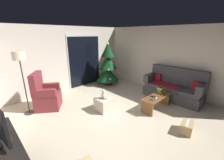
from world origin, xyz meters
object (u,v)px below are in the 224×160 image
Objects in this scene: remote_graphite at (152,99)px; floor_lamp at (20,62)px; ottoman at (104,104)px; cardboard_box_taped_mid_floor at (187,127)px; remote_black at (153,96)px; coffee_table at (156,100)px; teddy_bear_cream at (104,95)px; christmas_tree at (108,66)px; cell_phone at (162,87)px; remote_silver at (156,98)px; book_stack at (161,90)px; armchair at (46,96)px; couch at (174,88)px.

floor_lamp is (-2.58, 2.42, 1.09)m from remote_graphite.
cardboard_box_taped_mid_floor is at bearing -71.45° from ottoman.
remote_black and remote_graphite have the same top height.
coffee_table is 1.60m from teddy_bear_cream.
christmas_tree reaches higher than coffee_table.
remote_black is at bearing -175.15° from cell_phone.
book_stack is (0.56, 0.15, 0.07)m from remote_silver.
floor_lamp is 2.40m from teddy_bear_cream.
cardboard_box_taped_mid_floor is (0.71, -2.13, -0.07)m from ottoman.
remote_silver is 1.08× the size of cell_phone.
remote_graphite is 0.14× the size of armchair.
remote_silver is (0.14, -0.06, 0.00)m from remote_graphite.
christmas_tree is 1.69× the size of armchair.
ottoman is (-1.62, 0.96, -0.37)m from cell_phone.
armchair is at bearing 135.09° from coffee_table.
floor_lamp is 4.05× the size of ottoman.
christmas_tree reaches higher than remote_silver.
remote_graphite is at bearing -43.17° from floor_lamp.
couch is at bearing -76.08° from christmas_tree.
book_stack is 0.96× the size of teddy_bear_cream.
floor_lamp is at bearing 140.88° from ottoman.
remote_black is 1.08× the size of cell_phone.
teddy_bear_cream reaches higher than ottoman.
ottoman is 1.54× the size of teddy_bear_cream.
coffee_table is 2.50× the size of ottoman.
remote_silver reaches higher than coffee_table.
cardboard_box_taped_mid_floor is at bearing 131.37° from remote_graphite.
remote_silver is 0.35× the size of ottoman.
cell_phone is at bearing 17.94° from book_stack.
armchair reaches higher than coffee_table.
book_stack is (-0.72, 0.10, 0.09)m from couch.
remote_silver is 0.62m from cell_phone.
remote_graphite is 0.36× the size of cardboard_box_taped_mid_floor.
cell_phone is at bearing -35.19° from floor_lamp.
remote_graphite is 0.09× the size of floor_lamp.
coffee_table is at bearing -126.00° from remote_graphite.
christmas_tree is 6.70× the size of teddy_bear_cream.
armchair is at bearing -4.03° from floor_lamp.
ottoman is at bearing 108.55° from cardboard_box_taped_mid_floor.
christmas_tree reaches higher than book_stack.
floor_lamp reaches higher than remote_silver.
couch is 12.57× the size of remote_black.
armchair is at bearing 11.59° from remote_silver.
remote_silver is 0.55× the size of teddy_bear_cream.
remote_silver is 1.55m from ottoman.
christmas_tree is (0.61, 2.75, 0.43)m from remote_silver.
remote_black is at bearing -52.71° from remote_silver.
christmas_tree is at bearing 44.79° from teddy_bear_cream.
christmas_tree is 4.36× the size of cardboard_box_taped_mid_floor.
cell_phone is at bearing -30.61° from teddy_bear_cream.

